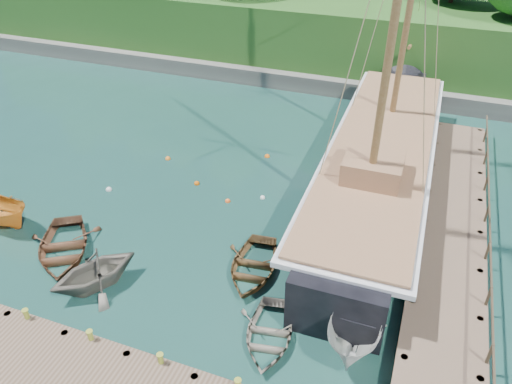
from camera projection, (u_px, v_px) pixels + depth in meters
ground at (179, 270)px, 22.86m from camera, size 160.00×160.00×0.00m
dock_east at (451, 229)px, 24.72m from camera, size 3.20×24.00×1.10m
bollard_0 at (31, 328)px, 20.05m from camera, size 0.26×0.26×0.45m
bollard_1 at (94, 349)px, 19.18m from camera, size 0.26×0.26×0.45m
bollard_2 at (163, 373)px, 18.31m from camera, size 0.26×0.26×0.45m
rowboat_0 at (64, 254)px, 23.82m from camera, size 5.43×5.85×0.99m
rowboat_1 at (98, 285)px, 22.06m from camera, size 4.80×4.99×2.02m
rowboat_2 at (253, 271)px, 22.81m from camera, size 3.47×4.55×0.88m
rowboat_3 at (268, 339)px, 19.59m from camera, size 3.36×4.23×0.79m
cabin_boat_white at (358, 335)px, 19.77m from camera, size 2.13×5.43×2.08m
schooner at (378, 169)px, 27.95m from camera, size 5.75×29.71×22.19m
mooring_buoy_0 at (109, 190)px, 28.40m from camera, size 0.36×0.36×0.36m
mooring_buoy_1 at (197, 184)px, 28.93m from camera, size 0.33×0.33×0.33m
mooring_buoy_2 at (228, 202)px, 27.44m from camera, size 0.31×0.31×0.31m
mooring_buoy_3 at (263, 198)px, 27.72m from camera, size 0.28×0.28×0.28m
mooring_buoy_4 at (168, 159)px, 31.32m from camera, size 0.34×0.34×0.34m
mooring_buoy_5 at (267, 157)px, 31.57m from camera, size 0.34×0.34×0.34m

